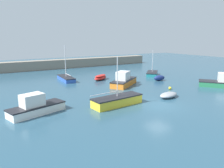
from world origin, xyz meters
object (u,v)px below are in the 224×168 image
at_px(open_tender_yellow, 169,95).
at_px(rowboat_with_red_cover, 100,77).
at_px(cabin_cruiser_white, 35,107).
at_px(sailboat_tall_mast, 66,78).
at_px(mooring_buoy_yellow, 170,88).
at_px(dinghy_near_pier, 159,78).
at_px(sailboat_short_mast, 117,101).
at_px(motorboat_with_cabin, 222,82).
at_px(sailboat_twin_hulled, 152,73).
at_px(motorboat_grey_hull, 124,81).

distance_m(open_tender_yellow, rowboat_with_red_cover, 14.19).
bearing_deg(cabin_cruiser_white, sailboat_tall_mast, 43.82).
height_order(sailboat_tall_mast, mooring_buoy_yellow, sailboat_tall_mast).
height_order(dinghy_near_pier, sailboat_short_mast, sailboat_short_mast).
relative_size(motorboat_with_cabin, sailboat_tall_mast, 1.04).
xyz_separation_m(rowboat_with_red_cover, mooring_buoy_yellow, (4.84, -11.22, -0.21)).
relative_size(sailboat_twin_hulled, sailboat_short_mast, 0.78).
bearing_deg(sailboat_short_mast, mooring_buoy_yellow, 7.03).
xyz_separation_m(motorboat_with_cabin, sailboat_short_mast, (-17.68, 0.48, -0.18)).
xyz_separation_m(rowboat_with_red_cover, cabin_cruiser_white, (-13.17, -11.83, 0.29)).
distance_m(dinghy_near_pier, sailboat_tall_mast, 15.50).
bearing_deg(cabin_cruiser_white, motorboat_with_cabin, -21.65).
relative_size(rowboat_with_red_cover, sailboat_short_mast, 0.58).
relative_size(motorboat_with_cabin, rowboat_with_red_cover, 1.71).
height_order(motorboat_with_cabin, sailboat_short_mast, sailboat_short_mast).
bearing_deg(dinghy_near_pier, sailboat_short_mast, 35.06).
bearing_deg(sailboat_tall_mast, dinghy_near_pier, -118.71).
height_order(motorboat_with_cabin, cabin_cruiser_white, motorboat_with_cabin).
bearing_deg(open_tender_yellow, motorboat_grey_hull, -95.88).
bearing_deg(sailboat_short_mast, motorboat_grey_hull, 46.23).
xyz_separation_m(rowboat_with_red_cover, dinghy_near_pier, (8.01, -5.71, 0.04)).
bearing_deg(sailboat_twin_hulled, dinghy_near_pier, -163.25).
xyz_separation_m(cabin_cruiser_white, sailboat_short_mast, (7.97, -1.64, -0.20)).
height_order(sailboat_twin_hulled, sailboat_short_mast, sailboat_short_mast).
bearing_deg(motorboat_with_cabin, rowboat_with_red_cover, 3.51).
bearing_deg(sailboat_tall_mast, mooring_buoy_yellow, -140.78).
xyz_separation_m(cabin_cruiser_white, motorboat_grey_hull, (13.96, 5.99, 0.06)).
bearing_deg(motorboat_with_cabin, motorboat_grey_hull, 16.94).
height_order(open_tender_yellow, mooring_buoy_yellow, open_tender_yellow).
distance_m(sailboat_tall_mast, sailboat_twin_hulled, 16.05).
distance_m(sailboat_twin_hulled, sailboat_short_mast, 19.89).
bearing_deg(sailboat_twin_hulled, sailboat_short_mast, 173.13).
height_order(motorboat_with_cabin, motorboat_grey_hull, motorboat_grey_hull).
distance_m(motorboat_with_cabin, dinghy_near_pier, 9.38).
bearing_deg(mooring_buoy_yellow, sailboat_short_mast, -167.33).
relative_size(rowboat_with_red_cover, sailboat_tall_mast, 0.61).
bearing_deg(motorboat_grey_hull, mooring_buoy_yellow, -88.24).
distance_m(motorboat_with_cabin, sailboat_short_mast, 17.69).
distance_m(sailboat_short_mast, mooring_buoy_yellow, 10.30).
relative_size(motorboat_grey_hull, mooring_buoy_yellow, 15.28).
relative_size(open_tender_yellow, dinghy_near_pier, 1.42).
bearing_deg(sailboat_short_mast, dinghy_near_pier, 24.82).
bearing_deg(rowboat_with_red_cover, open_tender_yellow, -116.34).
bearing_deg(sailboat_tall_mast, motorboat_with_cabin, -129.97).
height_order(motorboat_with_cabin, sailboat_tall_mast, sailboat_tall_mast).
bearing_deg(motorboat_grey_hull, sailboat_twin_hulled, -9.49).
height_order(cabin_cruiser_white, mooring_buoy_yellow, cabin_cruiser_white).
xyz_separation_m(open_tender_yellow, cabin_cruiser_white, (-14.82, 2.26, 0.39)).
relative_size(rowboat_with_red_cover, sailboat_twin_hulled, 0.75).
bearing_deg(dinghy_near_pier, rowboat_with_red_cover, -30.86).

